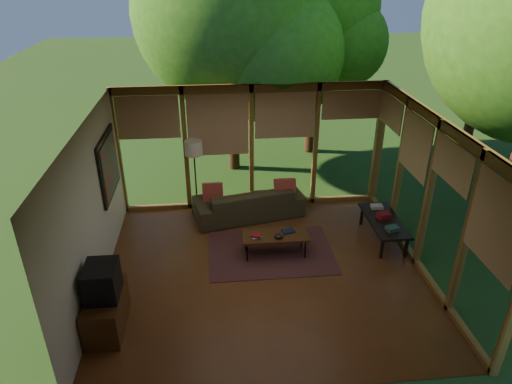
{
  "coord_description": "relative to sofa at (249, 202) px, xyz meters",
  "views": [
    {
      "loc": [
        -0.8,
        -6.44,
        4.9
      ],
      "look_at": [
        -0.08,
        0.7,
        1.22
      ],
      "focal_mm": 32.0,
      "sensor_mm": 36.0,
      "label": 1
    }
  ],
  "objects": [
    {
      "name": "ct_book_upper",
      "position": [
        0.01,
        -1.53,
        0.14
      ],
      "size": [
        0.22,
        0.19,
        0.03
      ],
      "primitive_type": "cube",
      "rotation": [
        0.0,
        0.0,
        -0.35
      ],
      "color": "maroon",
      "rests_on": "coffee_table"
    },
    {
      "name": "tree_far",
      "position": [
        6.62,
        3.34,
        2.58
      ],
      "size": [
        2.66,
        2.66,
        4.25
      ],
      "color": "#3E2316",
      "rests_on": "ground"
    },
    {
      "name": "console_book_c",
      "position": [
        2.51,
        -0.74,
        0.16
      ],
      "size": [
        0.24,
        0.18,
        0.06
      ],
      "primitive_type": "cube",
      "rotation": [
        0.0,
        0.0,
        -0.05
      ],
      "color": "#BCB6AA",
      "rests_on": "side_console"
    },
    {
      "name": "wall_front",
      "position": [
        0.11,
        -4.5,
        1.02
      ],
      "size": [
        5.5,
        0.04,
        2.7
      ],
      "primitive_type": "cube",
      "color": "beige",
      "rests_on": "ground"
    },
    {
      "name": "rug",
      "position": [
        0.29,
        -1.41,
        -0.32
      ],
      "size": [
        2.3,
        1.63,
        0.01
      ],
      "primitive_type": "cube",
      "color": "maroon",
      "rests_on": "floor"
    },
    {
      "name": "console_book_b",
      "position": [
        2.51,
        -1.14,
        0.18
      ],
      "size": [
        0.27,
        0.21,
        0.11
      ],
      "primitive_type": "cube",
      "rotation": [
        0.0,
        0.0,
        0.19
      ],
      "color": "maroon",
      "rests_on": "side_console"
    },
    {
      "name": "sofa",
      "position": [
        0.0,
        0.0,
        0.0
      ],
      "size": [
        2.4,
        1.34,
        0.66
      ],
      "primitive_type": "imported",
      "rotation": [
        0.0,
        0.0,
        3.35
      ],
      "color": "#3D371E",
      "rests_on": "floor"
    },
    {
      "name": "ct_book_lower",
      "position": [
        0.01,
        -1.53,
        0.11
      ],
      "size": [
        0.2,
        0.16,
        0.03
      ],
      "primitive_type": "cube",
      "rotation": [
        0.0,
        0.0,
        0.18
      ],
      "color": "#BCB6AA",
      "rests_on": "coffee_table"
    },
    {
      "name": "tree_nw",
      "position": [
        -0.16,
        2.62,
        3.51
      ],
      "size": [
        4.5,
        4.5,
        6.1
      ],
      "color": "#3E2316",
      "rests_on": "ground"
    },
    {
      "name": "pillow_left",
      "position": [
        -0.75,
        -0.05,
        0.26
      ],
      "size": [
        0.42,
        0.22,
        0.44
      ],
      "primitive_type": "cube",
      "rotation": [
        -0.21,
        0.0,
        0.0
      ],
      "color": "maroon",
      "rests_on": "sofa"
    },
    {
      "name": "tree_ne",
      "position": [
        2.04,
        3.6,
        3.51
      ],
      "size": [
        3.16,
        3.16,
        5.43
      ],
      "color": "#3E2316",
      "rests_on": "ground"
    },
    {
      "name": "exterior_lawn",
      "position": [
        8.11,
        6.0,
        -0.34
      ],
      "size": [
        40.0,
        40.0,
        0.0
      ],
      "primitive_type": "plane",
      "color": "#264B1C",
      "rests_on": "ground"
    },
    {
      "name": "wall_painting",
      "position": [
        -2.61,
        -0.6,
        1.22
      ],
      "size": [
        0.06,
        1.35,
        1.15
      ],
      "color": "black",
      "rests_on": "wall_left"
    },
    {
      "name": "floor_lamp",
      "position": [
        -1.09,
        0.24,
        1.08
      ],
      "size": [
        0.36,
        0.36,
        1.65
      ],
      "color": "black",
      "rests_on": "floor"
    },
    {
      "name": "pillow_right",
      "position": [
        0.75,
        -0.05,
        0.27
      ],
      "size": [
        0.44,
        0.24,
        0.46
      ],
      "primitive_type": "cube",
      "rotation": [
        -0.21,
        0.0,
        0.0
      ],
      "color": "maroon",
      "rests_on": "sofa"
    },
    {
      "name": "ct_book_side",
      "position": [
        0.61,
        -1.4,
        0.11
      ],
      "size": [
        0.25,
        0.21,
        0.03
      ],
      "primitive_type": "cube",
      "rotation": [
        0.0,
        0.0,
        0.25
      ],
      "color": "black",
      "rests_on": "coffee_table"
    },
    {
      "name": "window_wall_back",
      "position": [
        0.11,
        0.5,
        1.02
      ],
      "size": [
        5.5,
        0.12,
        2.7
      ],
      "primitive_type": "cube",
      "color": "olive",
      "rests_on": "ground"
    },
    {
      "name": "media_cabinet",
      "position": [
        -2.36,
        -3.11,
        -0.03
      ],
      "size": [
        0.5,
        1.0,
        0.6
      ],
      "primitive_type": "cube",
      "color": "#4A2B14",
      "rests_on": "floor"
    },
    {
      "name": "window_wall_right",
      "position": [
        2.86,
        -2.0,
        1.02
      ],
      "size": [
        0.12,
        5.0,
        2.7
      ],
      "primitive_type": "cube",
      "color": "olive",
      "rests_on": "ground"
    },
    {
      "name": "side_console",
      "position": [
        2.51,
        -1.19,
        0.08
      ],
      "size": [
        0.6,
        1.4,
        0.46
      ],
      "color": "black",
      "rests_on": "floor"
    },
    {
      "name": "wall_left",
      "position": [
        -2.64,
        -2.0,
        1.02
      ],
      "size": [
        0.04,
        5.0,
        2.7
      ],
      "primitive_type": "cube",
      "color": "beige",
      "rests_on": "ground"
    },
    {
      "name": "ct_bowl",
      "position": [
        0.41,
        -1.58,
        0.13
      ],
      "size": [
        0.16,
        0.16,
        0.07
      ],
      "primitive_type": "ellipsoid",
      "color": "black",
      "rests_on": "coffee_table"
    },
    {
      "name": "coffee_table",
      "position": [
        0.36,
        -1.48,
        0.06
      ],
      "size": [
        1.2,
        0.5,
        0.43
      ],
      "color": "#4A2B14",
      "rests_on": "floor"
    },
    {
      "name": "console_book_a",
      "position": [
        2.51,
        -1.59,
        0.16
      ],
      "size": [
        0.25,
        0.21,
        0.08
      ],
      "primitive_type": "cube",
      "rotation": [
        0.0,
        0.0,
        0.27
      ],
      "color": "#2F534B",
      "rests_on": "side_console"
    },
    {
      "name": "ceiling",
      "position": [
        0.11,
        -2.0,
        2.37
      ],
      "size": [
        5.5,
        5.5,
        0.0
      ],
      "primitive_type": "plane",
      "rotation": [
        3.14,
        0.0,
        0.0
      ],
      "color": "white",
      "rests_on": "ground"
    },
    {
      "name": "television",
      "position": [
        -2.34,
        -3.11,
        0.52
      ],
      "size": [
        0.45,
        0.55,
        0.5
      ],
      "primitive_type": "cube",
      "color": "black",
      "rests_on": "media_cabinet"
    },
    {
      "name": "floor",
      "position": [
        0.11,
        -2.0,
        -0.33
      ],
      "size": [
        5.5,
        5.5,
        0.0
      ],
      "primitive_type": "plane",
      "color": "brown",
      "rests_on": "ground"
    }
  ]
}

